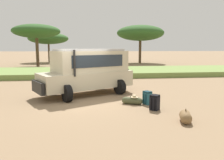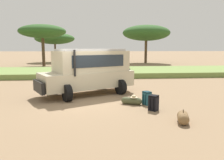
% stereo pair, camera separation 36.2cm
% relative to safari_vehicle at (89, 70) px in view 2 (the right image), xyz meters
% --- Properties ---
extents(ground_plane, '(320.00, 320.00, 0.00)m').
position_rel_safari_vehicle_xyz_m(ground_plane, '(-0.19, -1.68, -1.29)').
color(ground_plane, '#8C7051').
extents(grass_bank, '(120.00, 7.00, 0.44)m').
position_rel_safari_vehicle_xyz_m(grass_bank, '(-0.19, 9.17, -1.07)').
color(grass_bank, olive).
rests_on(grass_bank, ground_plane).
extents(safari_vehicle, '(5.34, 3.95, 2.44)m').
position_rel_safari_vehicle_xyz_m(safari_vehicle, '(0.00, 0.00, 0.00)').
color(safari_vehicle, beige).
rests_on(safari_vehicle, ground_plane).
extents(backpack_beside_front_wheel, '(0.44, 0.44, 0.60)m').
position_rel_safari_vehicle_xyz_m(backpack_beside_front_wheel, '(2.58, -2.51, -1.00)').
color(backpack_beside_front_wheel, '#235B6B').
rests_on(backpack_beside_front_wheel, ground_plane).
extents(backpack_cluster_center, '(0.48, 0.49, 0.62)m').
position_rel_safari_vehicle_xyz_m(backpack_cluster_center, '(2.62, -3.40, -0.99)').
color(backpack_cluster_center, black).
rests_on(backpack_cluster_center, ground_plane).
extents(duffel_bag_low_black_case, '(0.88, 0.58, 0.42)m').
position_rel_safari_vehicle_xyz_m(duffel_bag_low_black_case, '(1.91, -2.41, -1.13)').
color(duffel_bag_low_black_case, '#4C5133').
rests_on(duffel_bag_low_black_case, ground_plane).
extents(duffel_bag_soft_canvas, '(0.51, 0.80, 0.47)m').
position_rel_safari_vehicle_xyz_m(duffel_bag_soft_canvas, '(3.18, -4.97, -1.11)').
color(duffel_bag_soft_canvas, brown).
rests_on(duffel_bag_soft_canvas, ground_plane).
extents(acacia_tree_left_mid, '(6.32, 5.79, 5.64)m').
position_rel_safari_vehicle_xyz_m(acacia_tree_left_mid, '(-6.47, 19.12, 3.40)').
color(acacia_tree_left_mid, brown).
rests_on(acacia_tree_left_mid, ground_plane).
extents(acacia_tree_centre_back, '(6.88, 6.17, 5.11)m').
position_rel_safari_vehicle_xyz_m(acacia_tree_centre_back, '(-6.29, 27.86, 2.82)').
color(acacia_tree_centre_back, brown).
rests_on(acacia_tree_centre_back, ground_plane).
extents(acacia_tree_right_mid, '(7.76, 7.34, 6.21)m').
position_rel_safari_vehicle_xyz_m(acacia_tree_right_mid, '(9.09, 24.08, 3.63)').
color(acacia_tree_right_mid, brown).
rests_on(acacia_tree_right_mid, ground_plane).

